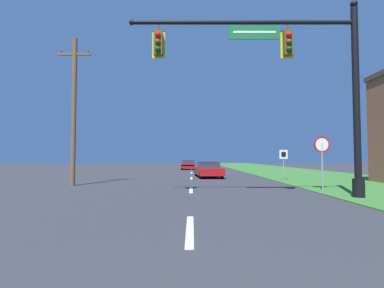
{
  "coord_description": "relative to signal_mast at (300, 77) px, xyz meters",
  "views": [
    {
      "loc": [
        0.05,
        -0.48,
        1.54
      ],
      "look_at": [
        0.0,
        31.33,
        3.0
      ],
      "focal_mm": 28.0,
      "sensor_mm": 36.0,
      "label": 1
    }
  ],
  "objects": [
    {
      "name": "grass_verge_right",
      "position": [
        6.27,
        19.02,
        -4.63
      ],
      "size": [
        10.0,
        110.0,
        0.04
      ],
      "color": "#38752D",
      "rests_on": "ground"
    },
    {
      "name": "road_center_line",
      "position": [
        -4.23,
        11.02,
        -4.65
      ],
      "size": [
        0.16,
        34.8,
        0.01
      ],
      "color": "silver",
      "rests_on": "ground"
    },
    {
      "name": "signal_mast",
      "position": [
        0.0,
        0.0,
        0.0
      ],
      "size": [
        9.04,
        0.47,
        7.67
      ],
      "color": "black",
      "rests_on": "grass_verge_right"
    },
    {
      "name": "car_ahead",
      "position": [
        -2.91,
        12.19,
        -4.05
      ],
      "size": [
        2.21,
        4.7,
        1.19
      ],
      "color": "black",
      "rests_on": "ground"
    },
    {
      "name": "far_car",
      "position": [
        -4.68,
        28.02,
        -4.05
      ],
      "size": [
        1.82,
        4.27,
        1.19
      ],
      "color": "black",
      "rests_on": "ground"
    },
    {
      "name": "stop_sign",
      "position": [
        1.96,
        2.68,
        -2.79
      ],
      "size": [
        0.76,
        0.07,
        2.5
      ],
      "color": "gray",
      "rests_on": "grass_verge_right"
    },
    {
      "name": "route_sign_post",
      "position": [
        2.0,
        8.77,
        -3.13
      ],
      "size": [
        0.55,
        0.06,
        2.03
      ],
      "color": "gray",
      "rests_on": "grass_verge_right"
    },
    {
      "name": "utility_pole_near",
      "position": [
        -10.79,
        5.12,
        -0.37
      ],
      "size": [
        1.8,
        0.26,
        8.27
      ],
      "color": "brown",
      "rests_on": "ground"
    }
  ]
}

